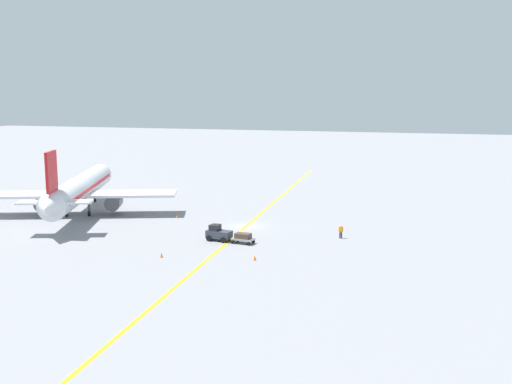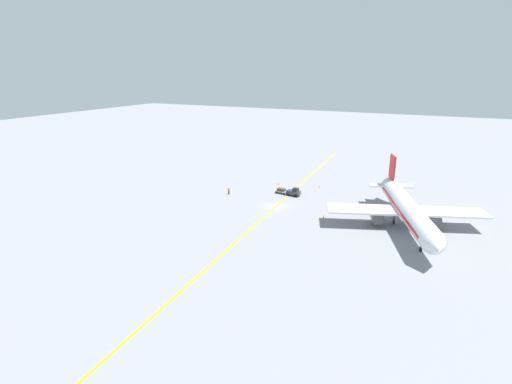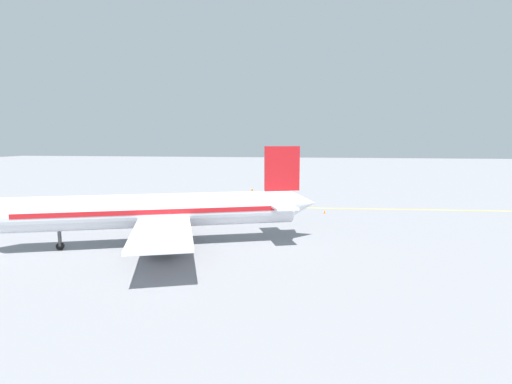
# 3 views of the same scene
# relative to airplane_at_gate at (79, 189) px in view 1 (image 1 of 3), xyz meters

# --- Properties ---
(ground_plane) EXTENTS (400.00, 400.00, 0.00)m
(ground_plane) POSITION_rel_airplane_at_gate_xyz_m (25.78, -0.68, -3.71)
(ground_plane) COLOR gray
(apron_yellow_centreline) EXTENTS (7.40, 119.82, 0.01)m
(apron_yellow_centreline) POSITION_rel_airplane_at_gate_xyz_m (25.78, -0.68, -3.71)
(apron_yellow_centreline) COLOR yellow
(apron_yellow_centreline) RESTS_ON ground
(airplane_at_gate) EXTENTS (28.10, 34.38, 10.60)m
(airplane_at_gate) POSITION_rel_airplane_at_gate_xyz_m (0.00, 0.00, 0.00)
(airplane_at_gate) COLOR silver
(airplane_at_gate) RESTS_ON ground
(baggage_tug_dark) EXTENTS (3.18, 2.10, 2.11)m
(baggage_tug_dark) POSITION_rel_airplane_at_gate_xyz_m (24.97, -9.04, -2.81)
(baggage_tug_dark) COLOR #333842
(baggage_tug_dark) RESTS_ON ground
(baggage_cart_trailing) EXTENTS (2.77, 1.75, 1.24)m
(baggage_cart_trailing) POSITION_rel_airplane_at_gate_xyz_m (28.24, -9.50, -2.95)
(baggage_cart_trailing) COLOR gray
(baggage_cart_trailing) RESTS_ON ground
(ground_crew_worker) EXTENTS (0.57, 0.28, 1.68)m
(ground_crew_worker) POSITION_rel_airplane_at_gate_xyz_m (38.92, -3.61, -2.80)
(ground_crew_worker) COLOR #23232D
(ground_crew_worker) RESTS_ON ground
(traffic_cone_near_nose) EXTENTS (0.32, 0.32, 0.55)m
(traffic_cone_near_nose) POSITION_rel_airplane_at_gate_xyz_m (31.67, -15.98, -3.43)
(traffic_cone_near_nose) COLOR orange
(traffic_cone_near_nose) RESTS_ON ground
(traffic_cone_mid_apron) EXTENTS (0.32, 0.32, 0.55)m
(traffic_cone_mid_apron) POSITION_rel_airplane_at_gate_xyz_m (21.67, -17.85, -3.43)
(traffic_cone_mid_apron) COLOR orange
(traffic_cone_mid_apron) RESTS_ON ground
(traffic_cone_by_wingtip) EXTENTS (0.32, 0.32, 0.55)m
(traffic_cone_by_wingtip) POSITION_rel_airplane_at_gate_xyz_m (14.72, 1.66, -3.43)
(traffic_cone_by_wingtip) COLOR orange
(traffic_cone_by_wingtip) RESTS_ON ground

